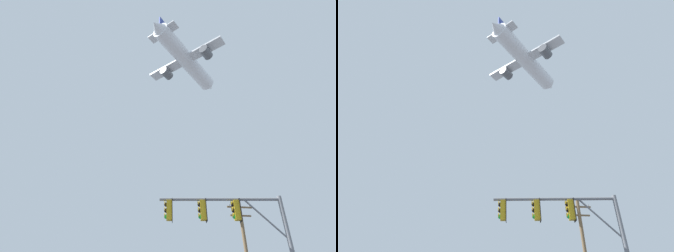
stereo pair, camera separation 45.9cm
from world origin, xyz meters
The scene contains 3 objects.
signal_pole_near centered at (3.91, 7.84, 4.30)m, with size 5.85×1.05×5.53m.
utility_pole centered at (8.29, 16.95, 4.36)m, with size 2.20×0.28×8.14m.
airplane centered at (7.91, 31.13, 41.16)m, with size 17.10×17.52×5.94m.
Camera 1 is at (-0.73, -3.74, 1.68)m, focal length 26.95 mm.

